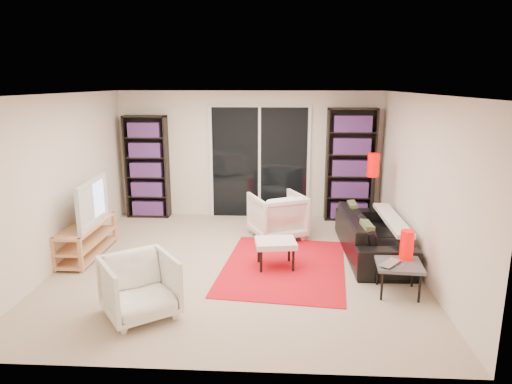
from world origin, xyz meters
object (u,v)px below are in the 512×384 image
at_px(bookshelf_left, 147,167).
at_px(armchair_back, 277,215).
at_px(ottoman, 276,244).
at_px(floor_lamp, 373,173).
at_px(bookshelf_right, 350,165).
at_px(sofa, 373,235).
at_px(side_table, 399,266).
at_px(armchair_front, 140,287).
at_px(tv_stand, 87,239).

height_order(bookshelf_left, armchair_back, bookshelf_left).
distance_m(ottoman, floor_lamp, 2.24).
xyz_separation_m(bookshelf_right, sofa, (0.11, -1.83, -0.74)).
bearing_deg(armchair_back, bookshelf_left, -47.93).
distance_m(bookshelf_right, side_table, 3.23).
bearing_deg(armchair_front, bookshelf_right, 17.91).
relative_size(sofa, armchair_back, 2.57).
height_order(bookshelf_left, ottoman, bookshelf_left).
bearing_deg(ottoman, side_table, -25.91).
height_order(bookshelf_right, floor_lamp, bookshelf_right).
height_order(bookshelf_left, tv_stand, bookshelf_left).
distance_m(sofa, side_table, 1.32).
distance_m(bookshelf_left, armchair_front, 4.05).
bearing_deg(side_table, tv_stand, 166.71).
bearing_deg(ottoman, bookshelf_left, 135.97).
height_order(bookshelf_right, sofa, bookshelf_right).
bearing_deg(bookshelf_left, bookshelf_right, -0.00).
bearing_deg(floor_lamp, tv_stand, -165.72).
xyz_separation_m(bookshelf_left, floor_lamp, (4.07, -1.00, 0.11)).
height_order(bookshelf_left, side_table, bookshelf_left).
height_order(bookshelf_left, armchair_front, bookshelf_left).
bearing_deg(armchair_front, floor_lamp, 7.38).
bearing_deg(floor_lamp, ottoman, -138.01).
distance_m(bookshelf_left, armchair_back, 2.81).
relative_size(ottoman, floor_lamp, 0.43).
distance_m(armchair_back, side_table, 2.53).
distance_m(sofa, floor_lamp, 1.14).
bearing_deg(side_table, floor_lamp, 88.60).
bearing_deg(bookshelf_right, side_table, -87.00).
xyz_separation_m(bookshelf_left, tv_stand, (-0.34, -2.12, -0.71)).
height_order(bookshelf_right, armchair_back, bookshelf_right).
bearing_deg(floor_lamp, bookshelf_right, 102.32).
xyz_separation_m(sofa, floor_lamp, (0.11, 0.83, 0.78)).
bearing_deg(bookshelf_left, armchair_front, -75.38).
bearing_deg(armchair_back, tv_stand, -4.55).
bearing_deg(bookshelf_left, sofa, -24.80).
distance_m(armchair_back, floor_lamp, 1.72).
relative_size(sofa, side_table, 3.62).
relative_size(side_table, floor_lamp, 0.41).
xyz_separation_m(tv_stand, armchair_front, (1.35, -1.75, 0.08)).
height_order(sofa, floor_lamp, floor_lamp).
bearing_deg(sofa, tv_stand, 92.79).
distance_m(tv_stand, ottoman, 2.86).
distance_m(bookshelf_right, tv_stand, 4.76).
bearing_deg(side_table, armchair_front, -166.52).
bearing_deg(floor_lamp, armchair_front, -136.79).
distance_m(side_table, floor_lamp, 2.27).
relative_size(armchair_back, side_table, 1.41).
xyz_separation_m(tv_stand, ottoman, (2.84, -0.29, 0.08)).
height_order(bookshelf_right, armchair_front, bookshelf_right).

